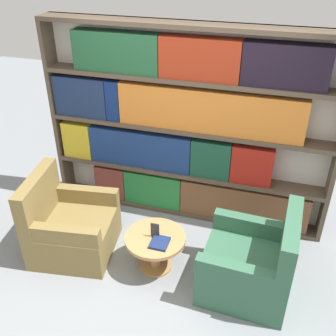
# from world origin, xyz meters

# --- Properties ---
(ground_plane) EXTENTS (14.00, 14.00, 0.00)m
(ground_plane) POSITION_xyz_m (0.00, 0.00, 0.00)
(ground_plane) COLOR gray
(bookshelf) EXTENTS (3.39, 0.30, 2.36)m
(bookshelf) POSITION_xyz_m (-0.03, 1.43, 1.16)
(bookshelf) COLOR silver
(bookshelf) RESTS_ON ground_plane
(armchair_left) EXTENTS (0.96, 0.95, 0.95)m
(armchair_left) POSITION_xyz_m (-1.04, 0.33, 0.31)
(armchair_left) COLOR olive
(armchair_left) RESTS_ON ground_plane
(armchair_right) EXTENTS (0.89, 0.88, 0.95)m
(armchair_right) POSITION_xyz_m (0.97, 0.34, 0.31)
(armchair_right) COLOR #336047
(armchair_right) RESTS_ON ground_plane
(coffee_table) EXTENTS (0.64, 0.64, 0.42)m
(coffee_table) POSITION_xyz_m (-0.04, 0.34, 0.30)
(coffee_table) COLOR #AD7F4C
(coffee_table) RESTS_ON ground_plane
(table_sign) EXTENTS (0.09, 0.06, 0.17)m
(table_sign) POSITION_xyz_m (-0.04, 0.34, 0.50)
(table_sign) COLOR black
(table_sign) RESTS_ON coffee_table
(stray_book) EXTENTS (0.18, 0.21, 0.03)m
(stray_book) POSITION_xyz_m (0.04, 0.25, 0.44)
(stray_book) COLOR navy
(stray_book) RESTS_ON coffee_table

